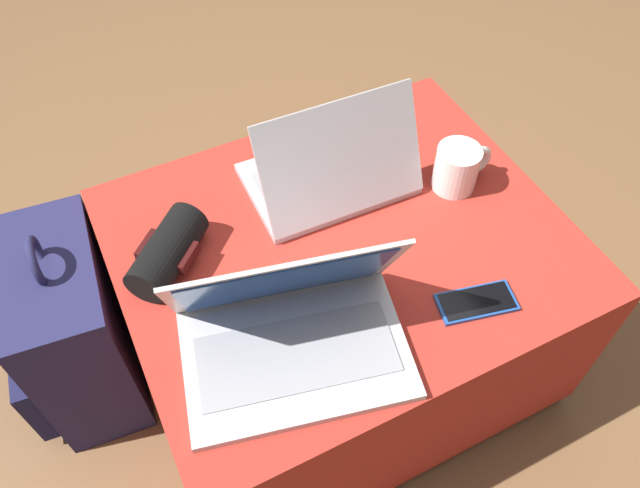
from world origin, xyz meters
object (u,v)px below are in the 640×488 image
(cell_phone, at_px, (476,302))
(coffee_mug, at_px, (458,167))
(laptop_far, at_px, (331,172))
(laptop_near, at_px, (292,329))
(wrist_brace, at_px, (168,252))
(backpack, at_px, (73,333))

(cell_phone, xyz_separation_m, coffee_mug, (0.13, 0.26, 0.04))
(laptop_far, bearing_deg, laptop_near, 54.39)
(cell_phone, bearing_deg, laptop_far, 28.49)
(laptop_near, xyz_separation_m, wrist_brace, (-0.13, 0.25, -0.01))
(laptop_far, height_order, wrist_brace, laptop_far)
(laptop_far, distance_m, wrist_brace, 0.36)
(laptop_far, bearing_deg, cell_phone, 107.07)
(cell_phone, relative_size, coffee_mug, 1.17)
(wrist_brace, distance_m, coffee_mug, 0.59)
(laptop_far, height_order, coffee_mug, laptop_far)
(backpack, bearing_deg, cell_phone, 63.03)
(wrist_brace, bearing_deg, backpack, 153.49)
(laptop_near, distance_m, cell_phone, 0.34)
(wrist_brace, xyz_separation_m, coffee_mug, (0.59, -0.06, 0.01))
(backpack, height_order, coffee_mug, coffee_mug)
(laptop_near, relative_size, wrist_brace, 2.29)
(laptop_far, xyz_separation_m, backpack, (-0.59, 0.07, -0.30))
(laptop_far, distance_m, backpack, 0.67)
(laptop_far, relative_size, cell_phone, 2.19)
(backpack, bearing_deg, coffee_mug, 83.37)
(laptop_far, distance_m, cell_phone, 0.38)
(laptop_near, xyz_separation_m, coffee_mug, (0.46, 0.19, -0.00))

